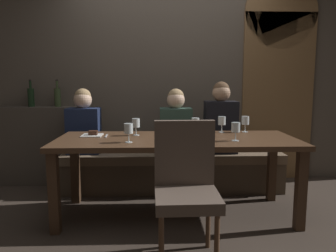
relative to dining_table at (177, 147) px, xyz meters
The scene contains 22 objects.
ground 0.65m from the dining_table, ahead, with size 9.00×9.00×0.00m, color #382D26.
back_wall_tiled 1.49m from the dining_table, 90.00° to the left, with size 6.00×0.12×3.00m, color brown.
arched_door 1.91m from the dining_table, 40.43° to the left, with size 0.90×0.05×2.55m.
back_counter 1.87m from the dining_table, 146.14° to the left, with size 1.10×0.28×0.95m, color #494138.
dining_table is the anchor object (origin of this frame).
banquette_bench 0.82m from the dining_table, 90.00° to the left, with size 2.50×0.44×0.45m.
chair_near_side 0.73m from the dining_table, 88.16° to the right, with size 0.45×0.45×0.98m.
diner_redhead 1.24m from the dining_table, 144.82° to the left, with size 0.36×0.24×0.73m.
diner_bearded 0.72m from the dining_table, 87.42° to the left, with size 0.36×0.24×0.73m.
diner_far_end 0.89m from the dining_table, 51.63° to the left, with size 0.36×0.24×0.80m.
wine_bottle_dark_red 2.04m from the dining_table, 148.46° to the left, with size 0.08×0.08×0.33m.
wine_bottle_pale_label 1.78m from the dining_table, 142.98° to the left, with size 0.08×0.08×0.33m.
wine_glass_center_back 0.57m from the dining_table, 16.90° to the right, with size 0.08×0.08×0.16m.
wine_glass_far_left 0.34m from the dining_table, 45.36° to the left, with size 0.08×0.08×0.16m.
wine_glass_near_left 0.51m from the dining_table, 155.32° to the right, with size 0.08×0.08×0.16m.
wine_glass_near_right 0.61m from the dining_table, 33.19° to the left, with size 0.08×0.08×0.16m.
wine_glass_far_right 0.46m from the dining_table, 156.67° to the left, with size 0.08×0.08×0.16m.
wine_glass_center_front 0.82m from the dining_table, 24.48° to the left, with size 0.08×0.08×0.16m.
espresso_cup 0.32m from the dining_table, 96.69° to the right, with size 0.12×0.12×0.06m.
dessert_plate 0.82m from the dining_table, 169.66° to the left, with size 0.19×0.19×0.05m.
fork_on_table 0.68m from the dining_table, 169.67° to the left, with size 0.02×0.17×0.01m, color silver.
folded_napkin 0.09m from the dining_table, 42.49° to the right, with size 0.11×0.10×0.01m, color silver.
Camera 1 is at (-0.18, -2.95, 1.27)m, focal length 34.85 mm.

